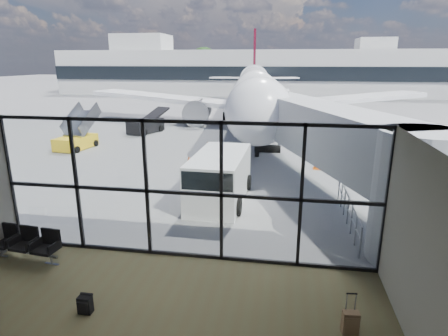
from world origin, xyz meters
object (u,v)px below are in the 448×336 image
(seating_row, at_px, (27,242))
(belt_loader, at_px, (147,125))
(suitcase, at_px, (350,322))
(service_van, at_px, (219,178))
(backpack, at_px, (85,305))
(airliner, at_px, (255,90))
(mobile_stairs, at_px, (77,140))

(seating_row, relative_size, belt_loader, 0.52)
(suitcase, bearing_deg, service_van, 113.01)
(backpack, xyz_separation_m, airliner, (1.53, 32.39, 2.96))
(backpack, xyz_separation_m, suitcase, (6.49, 0.32, 0.06))
(seating_row, bearing_deg, belt_loader, 106.47)
(suitcase, xyz_separation_m, mobile_stairs, (-16.61, 16.78, 0.30))
(seating_row, height_order, belt_loader, belt_loader)
(seating_row, relative_size, airliner, 0.06)
(seating_row, distance_m, mobile_stairs, 16.36)
(backpack, bearing_deg, airliner, 87.46)
(suitcase, xyz_separation_m, service_van, (-4.53, 8.02, 0.81))
(seating_row, bearing_deg, airliner, 86.72)
(service_van, distance_m, belt_loader, 18.17)
(airliner, height_order, mobile_stairs, airliner)
(seating_row, height_order, suitcase, seating_row)
(backpack, relative_size, mobile_stairs, 0.13)
(service_van, bearing_deg, belt_loader, 122.42)
(backpack, distance_m, mobile_stairs, 19.88)
(suitcase, height_order, belt_loader, belt_loader)
(airliner, distance_m, mobile_stairs, 19.40)
(suitcase, height_order, service_van, service_van)
(seating_row, distance_m, suitcase, 9.93)
(belt_loader, height_order, mobile_stairs, mobile_stairs)
(seating_row, distance_m, airliner, 30.62)
(mobile_stairs, bearing_deg, airliner, 59.56)
(backpack, height_order, belt_loader, belt_loader)
(belt_loader, bearing_deg, service_van, -39.45)
(seating_row, bearing_deg, service_van, 55.18)
(airliner, bearing_deg, mobile_stairs, -132.72)
(airliner, relative_size, service_van, 8.10)
(airliner, bearing_deg, belt_loader, -141.82)
(suitcase, relative_size, service_van, 0.20)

